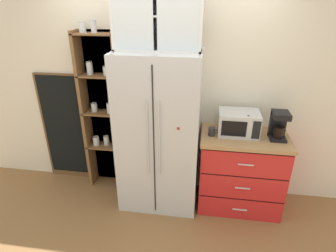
% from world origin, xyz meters
% --- Properties ---
extents(ground_plane, '(10.78, 10.78, 0.00)m').
position_xyz_m(ground_plane, '(0.00, 0.00, 0.00)').
color(ground_plane, olive).
extents(wall_back_cream, '(5.07, 0.10, 2.55)m').
position_xyz_m(wall_back_cream, '(0.00, 0.40, 1.27)').
color(wall_back_cream, silver).
rests_on(wall_back_cream, ground).
extents(refrigerator, '(0.90, 0.66, 1.84)m').
position_xyz_m(refrigerator, '(0.00, 0.03, 0.92)').
color(refrigerator, silver).
rests_on(refrigerator, ground).
extents(pantry_shelf_column, '(0.54, 0.25, 2.11)m').
position_xyz_m(pantry_shelf_column, '(-0.74, 0.30, 1.05)').
color(pantry_shelf_column, brown).
rests_on(pantry_shelf_column, ground).
extents(counter_cabinet, '(0.97, 0.60, 0.94)m').
position_xyz_m(counter_cabinet, '(0.96, 0.07, 0.47)').
color(counter_cabinet, red).
rests_on(counter_cabinet, ground).
extents(microwave, '(0.44, 0.33, 0.26)m').
position_xyz_m(microwave, '(0.88, 0.12, 1.07)').
color(microwave, silver).
rests_on(microwave, counter_cabinet).
extents(coffee_maker, '(0.17, 0.20, 0.31)m').
position_xyz_m(coffee_maker, '(1.29, 0.07, 1.09)').
color(coffee_maker, black).
rests_on(coffee_maker, counter_cabinet).
extents(mug_charcoal, '(0.11, 0.07, 0.09)m').
position_xyz_m(mug_charcoal, '(0.59, 0.03, 0.99)').
color(mug_charcoal, '#2D2D33').
rests_on(mug_charcoal, counter_cabinet).
extents(mug_cream, '(0.11, 0.07, 0.08)m').
position_xyz_m(mug_cream, '(0.96, 0.02, 0.98)').
color(mug_cream, silver).
rests_on(mug_cream, counter_cabinet).
extents(bottle_green, '(0.07, 0.07, 0.26)m').
position_xyz_m(bottle_green, '(0.96, 0.02, 1.05)').
color(bottle_green, '#285B33').
rests_on(bottle_green, counter_cabinet).
extents(upper_cabinet, '(0.86, 0.32, 0.65)m').
position_xyz_m(upper_cabinet, '(0.00, 0.08, 2.17)').
color(upper_cabinet, silver).
rests_on(upper_cabinet, refrigerator).
extents(chalkboard_menu, '(0.60, 0.04, 1.49)m').
position_xyz_m(chalkboard_menu, '(-1.33, 0.33, 0.75)').
color(chalkboard_menu, brown).
rests_on(chalkboard_menu, ground).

